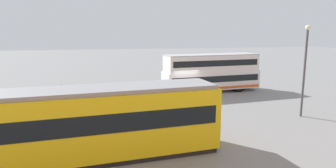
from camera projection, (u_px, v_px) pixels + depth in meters
name	position (u px, v px, depth m)	size (l,w,h in m)	color
ground_plane	(189.00, 98.00, 27.50)	(160.00, 160.00, 0.00)	gray
double_decker_bus	(211.00, 73.00, 30.01)	(10.27, 3.58, 3.90)	white
tram_yellow	(60.00, 126.00, 13.55)	(15.54, 3.96, 3.54)	yellow
pedestrian_near_railing	(157.00, 110.00, 19.69)	(0.38, 0.38, 1.57)	black
pedestrian_railing	(133.00, 110.00, 20.38)	(9.82, 0.55, 1.08)	gray
info_sign	(62.00, 96.00, 20.06)	(0.99, 0.19, 2.57)	slate
street_lamp	(305.00, 64.00, 20.78)	(0.36, 0.36, 6.62)	#4C4C51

